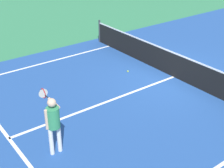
% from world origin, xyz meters
% --- Properties ---
extents(ground_plane, '(60.00, 60.00, 0.00)m').
position_xyz_m(ground_plane, '(0.00, 0.00, 0.00)').
color(ground_plane, '#337F51').
extents(court_surface_inbounds, '(10.62, 24.40, 0.00)m').
position_xyz_m(court_surface_inbounds, '(0.00, 0.00, 0.00)').
color(court_surface_inbounds, '#234C93').
rests_on(court_surface_inbounds, ground_plane).
extents(line_service_near, '(8.22, 0.10, 0.01)m').
position_xyz_m(line_service_near, '(0.00, -6.40, 0.00)').
color(line_service_near, white).
rests_on(line_service_near, ground_plane).
extents(line_center_service, '(0.10, 6.40, 0.01)m').
position_xyz_m(line_center_service, '(0.00, -3.20, 0.00)').
color(line_center_service, white).
rests_on(line_center_service, ground_plane).
extents(net, '(9.82, 0.09, 1.07)m').
position_xyz_m(net, '(0.00, 0.00, 0.49)').
color(net, '#33383D').
rests_on(net, ground_plane).
extents(player_near, '(1.17, 0.53, 1.57)m').
position_xyz_m(player_near, '(1.26, -5.63, 0.97)').
color(player_near, white).
rests_on(player_near, ground_plane).
extents(tennis_ball_near_net, '(0.07, 0.07, 0.07)m').
position_xyz_m(tennis_ball_near_net, '(-1.37, -1.11, 0.03)').
color(tennis_ball_near_net, '#CCE033').
rests_on(tennis_ball_near_net, ground_plane).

